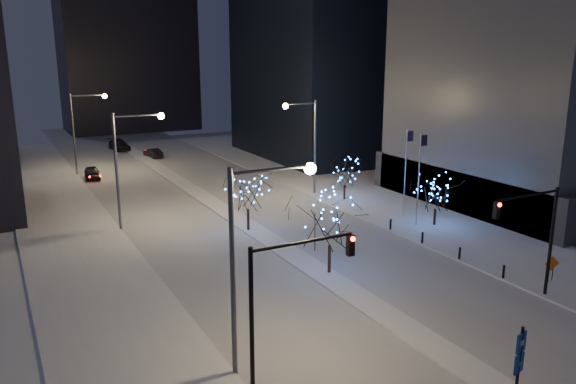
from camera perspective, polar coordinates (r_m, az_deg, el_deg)
ground at (r=31.30m, az=13.88°, el=-14.66°), size 160.00×160.00×0.00m
road at (r=60.05m, az=-8.84°, el=-0.40°), size 20.00×130.00×0.02m
median at (r=55.49m, az=-7.12°, el=-1.47°), size 2.00×80.00×0.15m
east_sidewalk at (r=54.51m, az=11.72°, el=-1.95°), size 10.00×90.00×0.15m
west_sidewalk at (r=42.94m, az=-19.90°, el=-6.91°), size 8.00×90.00×0.15m
midrise_block at (r=65.18m, az=26.90°, el=12.74°), size 30.00×22.00×30.00m
plinth at (r=66.43m, az=25.67°, el=1.52°), size 30.00×24.00×4.00m
horizon_block at (r=114.94m, az=-16.24°, el=16.60°), size 24.00×14.00×42.00m
street_lamp_w_near at (r=25.58m, az=-3.51°, el=-4.96°), size 4.40×0.56×10.00m
street_lamp_w_mid at (r=48.79m, az=-15.91°, el=3.69°), size 4.40×0.56×10.00m
street_lamp_w_far at (r=73.19m, az=-20.22°, el=6.66°), size 4.40×0.56×10.00m
street_lamp_east at (r=58.44m, az=1.99°, el=5.81°), size 3.90×0.56×10.00m
traffic_signal_west at (r=24.75m, az=-0.42°, el=-9.93°), size 5.26×0.43×7.00m
traffic_signal_east at (r=36.34m, az=23.87°, el=-3.26°), size 5.26×0.43×7.00m
flagpoles at (r=50.34m, az=12.54°, el=2.23°), size 1.35×2.60×8.00m
bollards at (r=44.19m, az=15.21°, el=-5.23°), size 0.16×12.16×0.90m
car_near at (r=71.25m, az=-19.29°, el=1.85°), size 2.16×4.44×1.46m
car_mid at (r=83.40m, az=-13.55°, el=3.88°), size 2.03×4.16×1.31m
car_far at (r=90.98m, az=-16.78°, el=4.59°), size 2.74×5.70×1.60m
holiday_tree_median_near at (r=37.70m, az=4.30°, el=-2.88°), size 5.82×5.82×5.88m
holiday_tree_median_far at (r=46.94m, az=-4.11°, el=0.02°), size 4.55×4.55×5.13m
holiday_tree_plaza_near at (r=50.01m, az=14.83°, el=-0.07°), size 4.87×4.87×4.64m
holiday_tree_plaza_far at (r=57.39m, az=5.80°, el=2.00°), size 4.27×4.27×4.37m
wayfinding_sign at (r=26.37m, az=22.45°, el=-15.39°), size 0.67×0.24×3.79m
construction_sign at (r=40.88m, az=25.20°, el=-6.82°), size 1.03×0.32×1.74m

